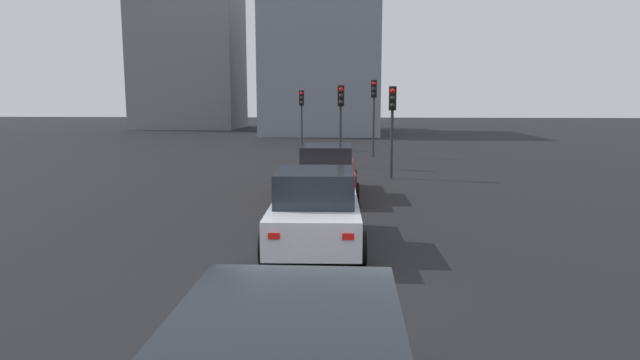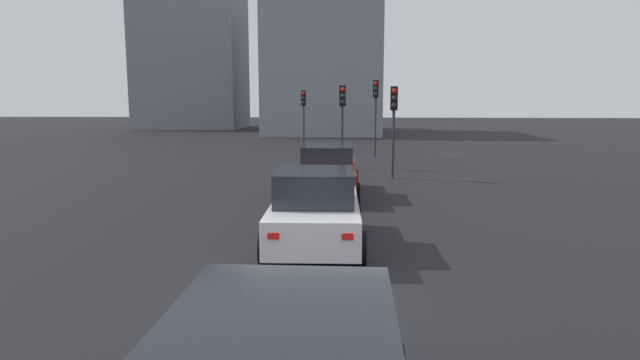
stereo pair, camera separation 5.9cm
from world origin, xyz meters
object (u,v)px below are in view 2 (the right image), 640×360
object	(u,v)px
traffic_light_far_left	(394,112)
car_red_lead	(328,172)
car_white_second	(315,210)
traffic_light_near_left	(304,107)
traffic_light_far_right	(376,102)
traffic_light_near_right	(342,109)

from	to	relation	value
traffic_light_far_left	car_red_lead	bearing A→B (deg)	-26.92
car_white_second	traffic_light_near_left	size ratio (longest dim) A/B	1.18
traffic_light_near_left	traffic_light_far_right	xyz separation A→B (m)	(-3.82, -4.12, 0.33)
car_red_lead	car_white_second	distance (m)	5.99
car_red_lead	traffic_light_near_right	bearing A→B (deg)	-3.49
traffic_light_far_left	traffic_light_near_left	bearing A→B (deg)	-155.02
car_red_lead	traffic_light_far_left	distance (m)	4.84
car_red_lead	traffic_light_near_right	world-z (taller)	traffic_light_near_right
car_red_lead	car_white_second	bearing A→B (deg)	179.33
car_red_lead	car_white_second	xyz separation A→B (m)	(-5.99, -0.04, 0.00)
car_white_second	traffic_light_far_left	xyz separation A→B (m)	(9.86, -2.27, 1.76)
car_white_second	traffic_light_far_right	xyz separation A→B (m)	(17.74, -1.88, 2.10)
car_red_lead	car_white_second	size ratio (longest dim) A/B	1.11
car_red_lead	traffic_light_far_left	xyz separation A→B (m)	(3.87, -2.31, 1.76)
traffic_light_far_right	car_red_lead	bearing A→B (deg)	-1.54
car_red_lead	traffic_light_near_left	xyz separation A→B (m)	(15.57, 2.21, 1.77)
traffic_light_near_left	car_white_second	bearing A→B (deg)	5.60
traffic_light_near_left	traffic_light_far_left	distance (m)	12.54
traffic_light_near_right	traffic_light_far_right	bearing A→B (deg)	156.71
car_white_second	traffic_light_near_left	world-z (taller)	traffic_light_near_left
traffic_light_far_left	car_white_second	bearing A→B (deg)	-9.06
car_red_lead	car_white_second	world-z (taller)	car_white_second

